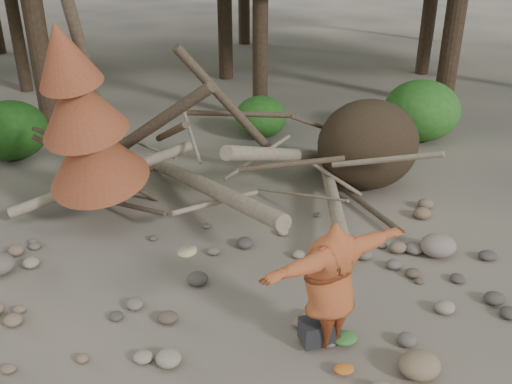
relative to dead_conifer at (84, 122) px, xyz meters
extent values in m
plane|color=#514C44|center=(3.12, -3.37, -2.11)|extent=(120.00, 120.00, 0.00)
ellipsoid|color=#332619|center=(5.72, 0.93, -1.12)|extent=(2.20, 1.87, 1.98)
cylinder|color=gray|center=(2.12, 0.33, -1.56)|extent=(2.61, 5.11, 1.08)
cylinder|color=gray|center=(3.92, 0.83, -1.21)|extent=(3.18, 3.71, 1.90)
cylinder|color=brown|center=(0.92, 1.23, -0.71)|extent=(3.08, 1.91, 2.49)
cylinder|color=gray|center=(4.72, 0.13, -1.76)|extent=(1.13, 4.98, 0.43)
cylinder|color=brown|center=(2.82, 1.43, -0.31)|extent=(2.39, 1.03, 2.89)
cylinder|color=gray|center=(0.12, 0.63, -1.41)|extent=(3.71, 0.86, 1.20)
cylinder|color=#4C3F30|center=(0.62, 0.13, -1.81)|extent=(1.52, 1.70, 0.49)
cylinder|color=gray|center=(3.32, 1.03, -1.31)|extent=(1.57, 0.85, 0.69)
cylinder|color=#4C3F30|center=(4.92, 1.53, -0.91)|extent=(1.92, 1.25, 1.10)
cylinder|color=gray|center=(1.92, 0.83, -0.61)|extent=(0.37, 1.42, 0.85)
cylinder|color=#4C3F30|center=(5.32, -0.17, -1.96)|extent=(0.79, 2.54, 0.12)
cylinder|color=gray|center=(2.32, -0.27, -1.66)|extent=(1.78, 1.11, 0.29)
cylinder|color=#4C3F30|center=(0.22, 0.43, 0.09)|extent=(0.67, 1.13, 4.35)
cone|color=brown|center=(0.06, 0.12, -0.61)|extent=(2.06, 2.13, 1.86)
cone|color=brown|center=(-0.05, -0.09, 0.39)|extent=(1.71, 1.78, 1.65)
cone|color=brown|center=(-0.14, -0.28, 1.29)|extent=(1.23, 1.30, 1.41)
ellipsoid|color=#1C4913|center=(-2.38, 3.83, -1.39)|extent=(1.80, 1.80, 1.44)
ellipsoid|color=#255C1A|center=(3.92, 4.43, -1.55)|extent=(1.40, 1.40, 1.12)
ellipsoid|color=#2F6E22|center=(8.12, 3.63, -1.31)|extent=(2.00, 2.00, 1.60)
imported|color=#A04824|center=(3.52, -4.06, -1.08)|extent=(2.40, 1.53, 1.90)
cylinder|color=tan|center=(1.67, -4.15, -0.34)|extent=(0.31, 0.31, 0.08)
cube|color=black|center=(3.42, -4.00, -1.94)|extent=(0.55, 0.41, 0.34)
ellipsoid|color=#38712D|center=(3.77, -4.08, -2.04)|extent=(0.37, 0.31, 0.14)
ellipsoid|color=#B95D1F|center=(3.60, -4.65, -2.06)|extent=(0.27, 0.22, 0.10)
ellipsoid|color=#836C52|center=(4.57, -4.79, -1.95)|extent=(0.55, 0.49, 0.33)
ellipsoid|color=gray|center=(6.08, -2.03, -1.92)|extent=(0.64, 0.58, 0.39)
camera|label=1|loc=(1.62, -10.11, 3.32)|focal=40.00mm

